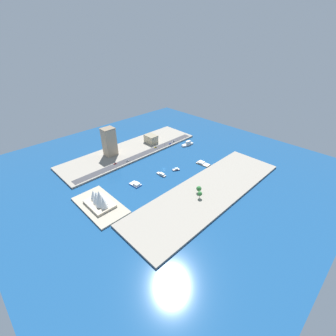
% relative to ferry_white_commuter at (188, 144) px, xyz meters
% --- Properties ---
extents(ground_plane, '(440.00, 440.00, 0.00)m').
position_rel_ferry_white_commuter_xyz_m(ground_plane, '(-28.39, 84.94, -2.63)').
color(ground_plane, navy).
extents(quay_west, '(70.00, 240.00, 2.50)m').
position_rel_ferry_white_commuter_xyz_m(quay_west, '(-109.19, 84.94, -1.37)').
color(quay_west, gray).
rests_on(quay_west, ground_plane).
extents(quay_east, '(70.00, 240.00, 2.50)m').
position_rel_ferry_white_commuter_xyz_m(quay_east, '(52.41, 84.94, -1.37)').
color(quay_east, gray).
rests_on(quay_east, ground_plane).
extents(peninsula_point, '(70.49, 37.85, 2.00)m').
position_rel_ferry_white_commuter_xyz_m(peninsula_point, '(-36.95, 195.95, -1.63)').
color(peninsula_point, '#A89E89').
rests_on(peninsula_point, ground_plane).
extents(road_strip, '(12.13, 228.00, 0.15)m').
position_rel_ferry_white_commuter_xyz_m(road_strip, '(25.97, 84.94, -0.05)').
color(road_strip, '#38383D').
rests_on(road_strip, quay_east).
extents(ferry_white_commuter, '(9.21, 24.89, 7.76)m').
position_rel_ferry_white_commuter_xyz_m(ferry_white_commuter, '(0.00, 0.00, 0.00)').
color(ferry_white_commuter, silver).
rests_on(ferry_white_commuter, ground_plane).
extents(patrol_launch_navy, '(8.74, 11.36, 3.42)m').
position_rel_ferry_white_commuter_xyz_m(patrol_launch_navy, '(-43.89, 75.31, -1.46)').
color(patrol_launch_navy, '#1E284C').
rests_on(patrol_launch_navy, ground_plane).
extents(yacht_sleek_gray, '(16.45, 5.20, 3.72)m').
position_rel_ferry_white_commuter_xyz_m(yacht_sleek_gray, '(-38.83, 99.92, -1.15)').
color(yacht_sleek_gray, '#999EA3').
rests_on(yacht_sleek_gray, ground_plane).
extents(barge_flat_brown, '(21.84, 11.77, 3.13)m').
position_rel_ferry_white_commuter_xyz_m(barge_flat_brown, '(-60.03, 33.51, -1.46)').
color(barge_flat_brown, brown).
rests_on(barge_flat_brown, ground_plane).
extents(catamaran_blue, '(16.70, 10.70, 4.02)m').
position_rel_ferry_white_commuter_xyz_m(catamaran_blue, '(-32.68, 140.52, -1.13)').
color(catamaran_blue, blue).
rests_on(catamaran_blue, ground_plane).
extents(office_block_beige, '(22.58, 16.40, 13.67)m').
position_rel_ferry_white_commuter_xyz_m(office_block_beige, '(50.73, 41.37, 6.74)').
color(office_block_beige, '#C6B793').
rests_on(office_block_beige, quay_east).
extents(apartment_midrise_tan, '(16.37, 19.27, 45.12)m').
position_rel_ferry_white_commuter_xyz_m(apartment_midrise_tan, '(60.78, 118.52, 22.47)').
color(apartment_midrise_tan, tan).
rests_on(apartment_midrise_tan, quay_east).
extents(hatchback_blue, '(1.86, 4.61, 1.66)m').
position_rel_ferry_white_commuter_xyz_m(hatchback_blue, '(21.19, 22.40, 0.84)').
color(hatchback_blue, black).
rests_on(hatchback_blue, road_strip).
extents(pickup_red, '(1.75, 4.46, 1.66)m').
position_rel_ferry_white_commuter_xyz_m(pickup_red, '(29.71, 131.27, 0.83)').
color(pickup_red, black).
rests_on(pickup_red, road_strip).
extents(taxi_yellow_cab, '(1.99, 4.74, 1.70)m').
position_rel_ferry_white_commuter_xyz_m(taxi_yellow_cab, '(28.64, 50.42, 0.85)').
color(taxi_yellow_cab, black).
rests_on(taxi_yellow_cab, road_strip).
extents(van_white, '(1.94, 5.15, 1.63)m').
position_rel_ferry_white_commuter_xyz_m(van_white, '(23.83, 10.62, 0.82)').
color(van_white, black).
rests_on(van_white, road_strip).
extents(sedan_silver, '(2.05, 4.32, 1.55)m').
position_rel_ferry_white_commuter_xyz_m(sedan_silver, '(23.21, 113.26, 0.79)').
color(sedan_silver, black).
rests_on(sedan_silver, road_strip).
extents(traffic_light_waterfront, '(0.36, 0.36, 6.50)m').
position_rel_ferry_white_commuter_xyz_m(traffic_light_waterfront, '(18.84, 37.11, 4.22)').
color(traffic_light_waterfront, black).
rests_on(traffic_light_waterfront, quay_east).
extents(opera_landmark, '(34.94, 24.46, 21.83)m').
position_rel_ferry_white_commuter_xyz_m(opera_landmark, '(-36.98, 195.95, 7.72)').
color(opera_landmark, '#BCAD93').
rests_on(opera_landmark, peninsula_point).
extents(park_tree_cluster, '(13.52, 13.47, 9.11)m').
position_rel_ferry_white_commuter_xyz_m(park_tree_cluster, '(-105.75, 99.21, 5.94)').
color(park_tree_cluster, brown).
rests_on(park_tree_cluster, quay_west).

